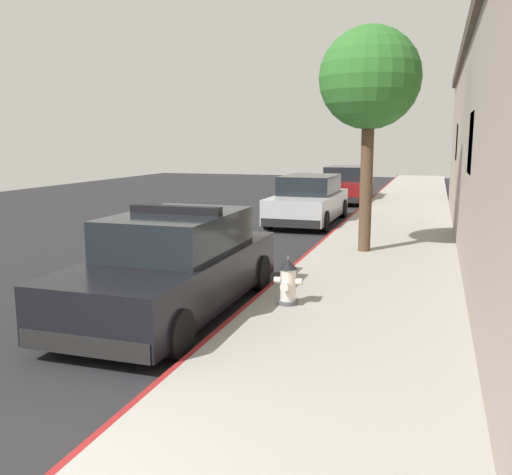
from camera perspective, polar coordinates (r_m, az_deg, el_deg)
ground_plane at (r=14.89m, az=-10.71°, el=-1.03°), size 30.09×60.00×0.20m
sidewalk_pavement at (r=13.13m, az=12.97°, el=-1.75°), size 3.19×60.00×0.17m
curb_painted_edge at (r=13.36m, az=5.96°, el=-1.35°), size 0.08×60.00×0.17m
police_cruiser at (r=8.77m, az=-8.27°, el=-2.91°), size 1.94×4.84×1.68m
parked_car_silver_ahead at (r=18.38m, az=5.42°, el=3.79°), size 1.94×4.84×1.56m
parked_car_dark_far at (r=25.22m, az=9.19°, el=5.34°), size 1.94×4.84×1.56m
fire_hydrant at (r=8.64m, az=3.29°, el=-4.58°), size 0.44×0.40×0.76m
street_tree at (r=12.94m, az=11.56°, el=15.50°), size 2.24×2.24×4.99m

